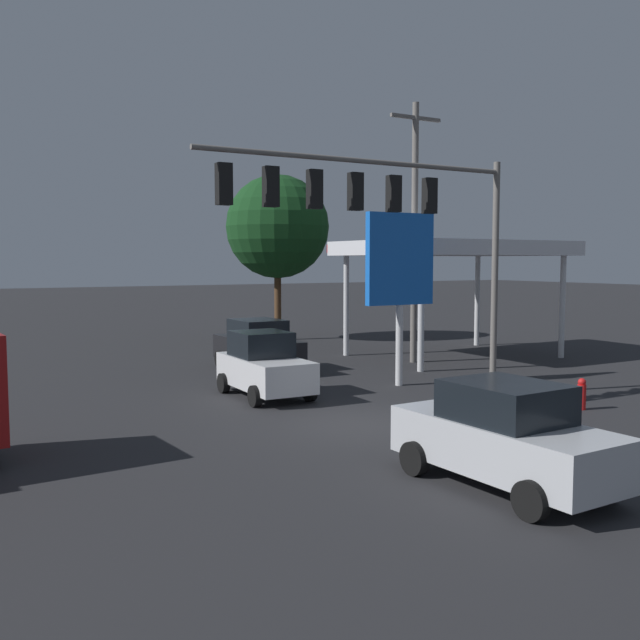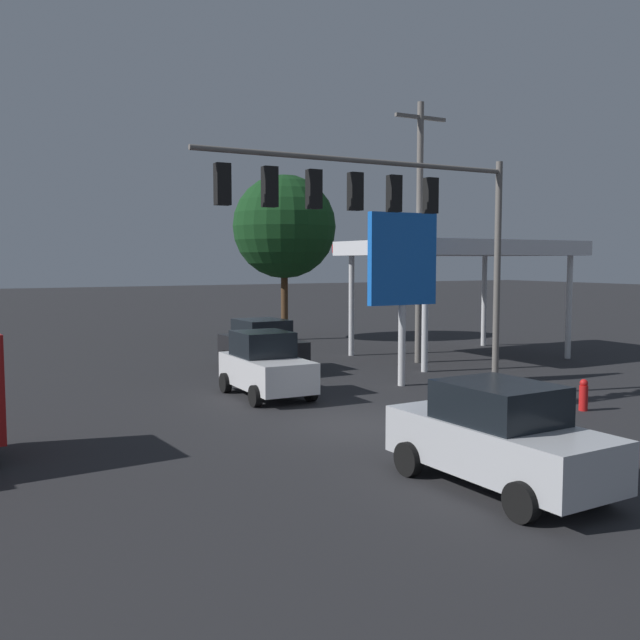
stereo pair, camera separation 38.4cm
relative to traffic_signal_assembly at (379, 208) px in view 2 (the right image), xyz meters
name	(u,v)px [view 2 (the right image)]	position (x,y,z in m)	size (l,w,h in m)	color
ground_plane	(358,425)	(1.46, 1.34, -5.54)	(200.00, 200.00, 0.00)	#262628
traffic_signal_assembly	(379,208)	(0.00, 0.00, 0.00)	(9.73, 0.43, 7.08)	slate
utility_pole	(419,227)	(-6.49, -6.85, -0.07)	(2.40, 0.26, 10.37)	slate
gas_station_canopy	(459,250)	(-9.00, -7.40, -0.97)	(8.73, 6.47, 4.94)	silver
price_sign	(402,265)	(-2.77, -2.76, -1.56)	(2.56, 0.27, 5.68)	silver
sedan_waiting	(262,345)	(-0.08, -8.00, -4.59)	(2.10, 4.42, 1.93)	black
sedan_far	(498,437)	(1.91, 6.83, -4.59)	(2.19, 4.47, 1.93)	silver
hatchback_crossing	(266,366)	(1.94, -3.23, -4.59)	(2.03, 3.84, 1.97)	silver
street_tree	(284,227)	(-5.41, -16.95, 0.32)	(5.32, 5.32, 8.53)	#4C331E
fire_hydrant	(584,395)	(-4.86, 2.90, -5.10)	(0.24, 0.24, 0.88)	red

